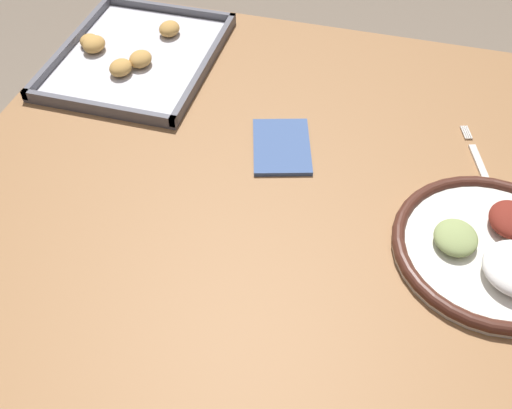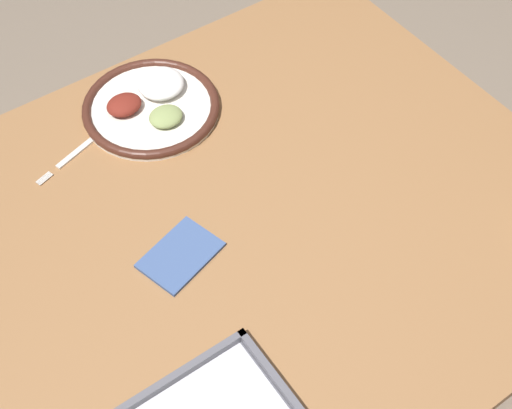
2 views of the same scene
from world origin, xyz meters
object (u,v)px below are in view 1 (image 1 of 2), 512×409
object	(u,v)px
fork	(481,168)
baking_tray	(135,55)
napkin	(279,146)
dinner_plate	(494,249)

from	to	relation	value
fork	baking_tray	world-z (taller)	baking_tray
fork	napkin	xyz separation A→B (m)	(-0.04, 0.34, 0.00)
fork	baking_tray	xyz separation A→B (m)	(0.15, 0.69, 0.01)
fork	baking_tray	size ratio (longest dim) A/B	0.51
fork	napkin	bearing A→B (deg)	79.00
baking_tray	napkin	world-z (taller)	baking_tray
baking_tray	dinner_plate	bearing A→B (deg)	-114.87
baking_tray	napkin	bearing A→B (deg)	-117.78
dinner_plate	napkin	distance (m)	0.39
baking_tray	fork	bearing A→B (deg)	-101.92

